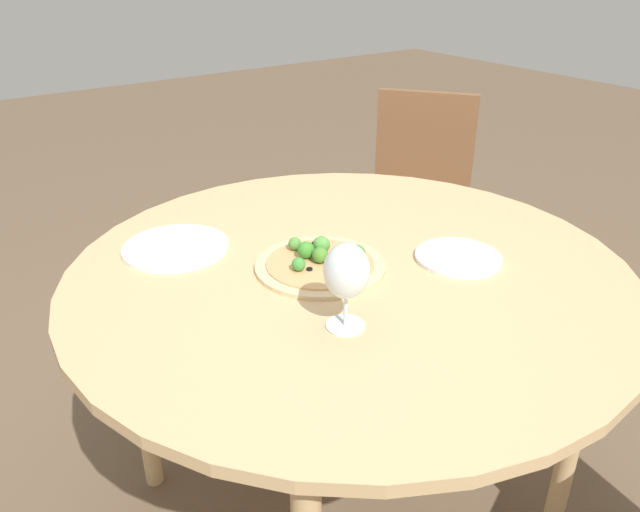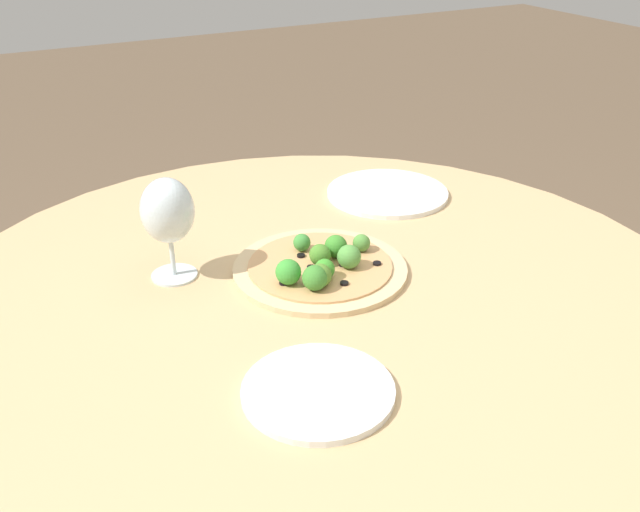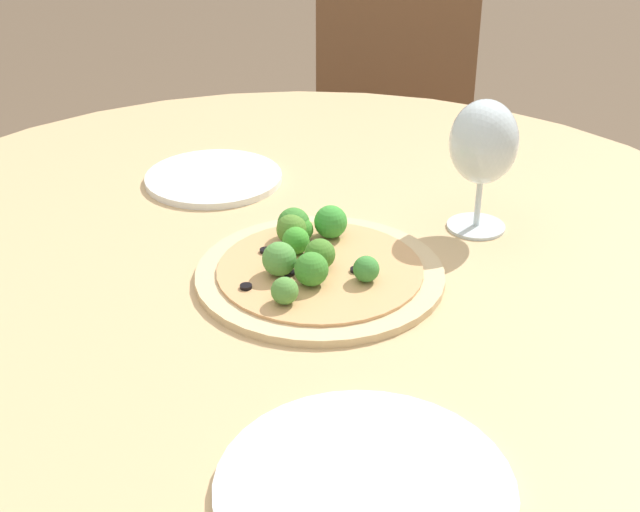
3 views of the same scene
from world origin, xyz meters
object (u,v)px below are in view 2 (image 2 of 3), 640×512
pizza (321,266)px  plate_far (387,193)px  wine_glass (168,213)px  plate_near (318,391)px

pizza → plate_far: bearing=-140.6°
pizza → wine_glass: bearing=-26.5°
plate_near → plate_far: 0.67m
wine_glass → plate_near: wine_glass is taller
plate_far → wine_glass: bearing=13.8°
pizza → plate_far: size_ratio=1.16×
pizza → plate_far: (-0.29, -0.23, -0.01)m
wine_glass → plate_near: 0.41m
wine_glass → plate_far: bearing=-166.2°
plate_near → plate_far: same height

